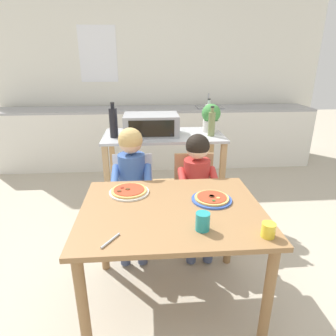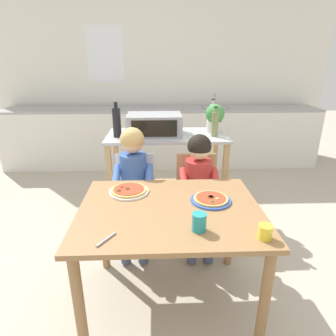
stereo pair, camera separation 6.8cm
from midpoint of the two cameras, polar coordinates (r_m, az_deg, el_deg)
ground_plane at (r=3.27m, az=-1.91°, el=-8.46°), size 12.76×12.76×0.00m
back_wall_tiled at (r=4.83m, az=-3.24°, el=17.86°), size 5.28×0.13×2.70m
kitchen_counter at (r=4.56m, az=-2.84°, el=6.15°), size 4.75×0.60×1.09m
kitchen_island_cart at (r=2.91m, az=-1.52°, el=0.94°), size 1.15×0.58×0.91m
toaster_oven at (r=2.79m, az=-4.03°, el=8.49°), size 0.51×0.35×0.20m
bottle_dark_olive_oil at (r=2.73m, az=-11.37°, el=8.79°), size 0.08×0.08×0.32m
bottle_tall_green_wine at (r=2.77m, az=7.88°, el=8.69°), size 0.06×0.06×0.28m
bottle_brown_beer at (r=3.08m, az=7.30°, el=10.12°), size 0.07×0.07×0.30m
potted_herb_plant at (r=2.93m, az=7.77°, el=9.87°), size 0.18×0.18×0.27m
dining_table at (r=1.85m, az=-0.35°, el=-10.84°), size 1.12×0.88×0.73m
dining_chair_left at (r=2.57m, az=-7.57°, el=-5.18°), size 0.36×0.36×0.81m
dining_chair_right at (r=2.57m, az=4.50°, el=-4.99°), size 0.36×0.36×0.81m
child_in_blue_striped_shirt at (r=2.38m, az=-7.94°, el=-1.85°), size 0.32×0.42×1.07m
child_in_red_shirt at (r=2.39m, az=5.05°, el=-2.34°), size 0.32×0.42×1.01m
pizza_plate_white at (r=2.01m, az=-8.62°, el=-4.54°), size 0.27×0.27×0.03m
pizza_plate_blue_rimmed at (r=1.90m, az=7.57°, el=-5.99°), size 0.26×0.26×0.03m
drinking_cup_yellow at (r=1.59m, az=17.94°, el=-11.52°), size 0.07×0.07×0.08m
drinking_cup_teal at (r=1.57m, az=5.59°, el=-10.43°), size 0.08×0.08×0.10m
serving_spoon at (r=1.53m, az=-12.52°, el=-13.76°), size 0.09×0.12×0.01m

